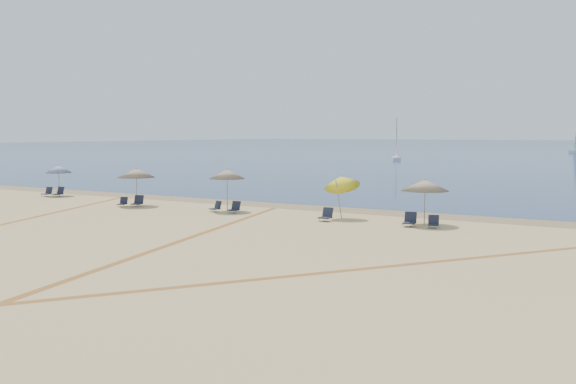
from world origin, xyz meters
name	(u,v)px	position (x,y,z in m)	size (l,w,h in m)	color
wet_sand	(321,208)	(0.00, 24.00, 0.00)	(500.00, 500.00, 0.00)	olive
umbrella_0	(59,169)	(-19.81, 21.16, 1.94)	(1.89, 1.89, 2.29)	gray
umbrella_1	(136,173)	(-10.49, 19.25, 2.06)	(2.33, 2.33, 2.40)	gray
umbrella_2	(227,174)	(-3.97, 19.82, 2.18)	(2.09, 2.09, 2.52)	gray
umbrella_3	(342,181)	(3.15, 20.20, 2.00)	(1.91, 1.98, 2.60)	gray
umbrella_4	(425,185)	(7.69, 20.19, 1.98)	(2.35, 2.35, 2.32)	gray
chair_0	(48,192)	(-20.32, 20.54, 0.29)	(0.62, 0.71, 0.67)	black
chair_1	(59,192)	(-19.34, 20.73, 0.31)	(0.61, 0.71, 0.71)	black
chair_2	(123,202)	(-11.00, 18.56, 0.26)	(0.63, 0.69, 0.59)	black
chair_3	(138,202)	(-10.11, 18.93, 0.31)	(0.76, 0.83, 0.71)	black
chair_4	(216,207)	(-4.46, 19.40, 0.27)	(0.66, 0.72, 0.62)	black
chair_5	(235,208)	(-3.18, 19.42, 0.29)	(0.55, 0.65, 0.67)	black
chair_6	(326,215)	(2.85, 19.02, 0.31)	(0.61, 0.71, 0.70)	black
chair_7	(410,220)	(7.25, 19.32, 0.31)	(0.67, 0.76, 0.71)	black
chair_8	(433,222)	(8.39, 19.43, 0.27)	(0.65, 0.71, 0.61)	black
sailboat_0	(397,147)	(-19.65, 91.34, 2.18)	(3.06, 4.93, 7.21)	white
tire_tracks	(151,241)	(-0.92, 9.91, 0.00)	(57.03, 41.23, 0.00)	tan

